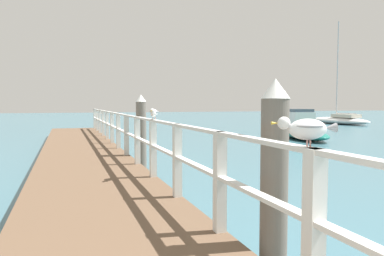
{
  "coord_description": "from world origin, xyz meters",
  "views": [
    {
      "loc": [
        -0.5,
        0.34,
        1.88
      ],
      "look_at": [
        1.81,
        7.07,
        1.41
      ],
      "focal_mm": 34.78,
      "sensor_mm": 36.0,
      "label": 1
    }
  ],
  "objects_px": {
    "dock_piling_far": "(141,133)",
    "boat_1": "(339,120)",
    "dock_piling_near": "(274,183)",
    "seagull_foreground": "(306,128)",
    "seagull_background": "(154,113)",
    "boat_4": "(300,129)"
  },
  "relations": [
    {
      "from": "boat_4",
      "to": "seagull_foreground",
      "type": "bearing_deg",
      "value": -111.48
    },
    {
      "from": "seagull_background",
      "to": "dock_piling_far",
      "type": "bearing_deg",
      "value": -72.6
    },
    {
      "from": "seagull_foreground",
      "to": "seagull_background",
      "type": "bearing_deg",
      "value": 11.38
    },
    {
      "from": "seagull_background",
      "to": "boat_4",
      "type": "bearing_deg",
      "value": -111.55
    },
    {
      "from": "seagull_background",
      "to": "boat_4",
      "type": "height_order",
      "value": "seagull_background"
    },
    {
      "from": "boat_1",
      "to": "dock_piling_far",
      "type": "bearing_deg",
      "value": -142.07
    },
    {
      "from": "boat_1",
      "to": "boat_4",
      "type": "relative_size",
      "value": 1.55
    },
    {
      "from": "dock_piling_near",
      "to": "boat_4",
      "type": "distance_m",
      "value": 17.13
    },
    {
      "from": "seagull_foreground",
      "to": "boat_1",
      "type": "relative_size",
      "value": 0.05
    },
    {
      "from": "boat_4",
      "to": "dock_piling_far",
      "type": "bearing_deg",
      "value": -131.81
    },
    {
      "from": "dock_piling_near",
      "to": "seagull_foreground",
      "type": "relative_size",
      "value": 4.48
    },
    {
      "from": "dock_piling_near",
      "to": "seagull_background",
      "type": "xyz_separation_m",
      "value": [
        -0.38,
        3.69,
        0.63
      ]
    },
    {
      "from": "seagull_background",
      "to": "boat_4",
      "type": "distance_m",
      "value": 14.62
    },
    {
      "from": "dock_piling_far",
      "to": "seagull_foreground",
      "type": "distance_m",
      "value": 7.99
    },
    {
      "from": "seagull_background",
      "to": "boat_4",
      "type": "xyz_separation_m",
      "value": [
        10.44,
        10.17,
        -1.18
      ]
    },
    {
      "from": "dock_piling_far",
      "to": "seagull_background",
      "type": "relative_size",
      "value": 4.7
    },
    {
      "from": "dock_piling_near",
      "to": "seagull_foreground",
      "type": "xyz_separation_m",
      "value": [
        -0.39,
        -1.05,
        0.63
      ]
    },
    {
      "from": "dock_piling_far",
      "to": "boat_1",
      "type": "distance_m",
      "value": 27.86
    },
    {
      "from": "dock_piling_near",
      "to": "dock_piling_far",
      "type": "bearing_deg",
      "value": 90.0
    },
    {
      "from": "dock_piling_far",
      "to": "boat_4",
      "type": "relative_size",
      "value": 0.35
    },
    {
      "from": "seagull_foreground",
      "to": "dock_piling_near",
      "type": "bearing_deg",
      "value": -8.9
    },
    {
      "from": "seagull_foreground",
      "to": "boat_4",
      "type": "height_order",
      "value": "seagull_foreground"
    }
  ]
}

